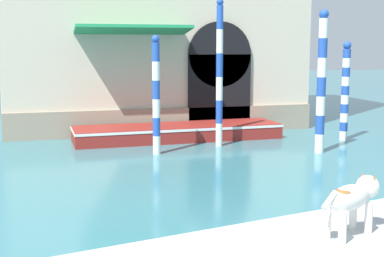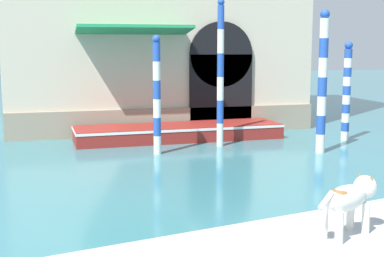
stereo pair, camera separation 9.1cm
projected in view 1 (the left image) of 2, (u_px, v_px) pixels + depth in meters
name	position (u px, v px, depth m)	size (l,w,h in m)	color
dog_on_deck	(353.00, 198.00, 6.90)	(1.06, 0.65, 0.76)	silver
boat_moored_near_palazzo	(178.00, 132.00, 18.08)	(7.04, 1.96, 0.50)	maroon
mooring_pole_0	(156.00, 95.00, 15.43)	(0.23, 0.23, 3.46)	white
mooring_pole_1	(219.00, 73.00, 16.60)	(0.22, 0.22, 4.58)	white
mooring_pole_2	(345.00, 91.00, 17.79)	(0.27, 0.27, 3.30)	white
mooring_pole_3	(321.00, 82.00, 15.58)	(0.27, 0.27, 4.18)	white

